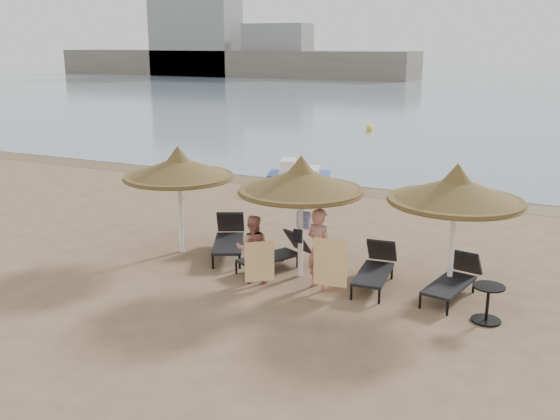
% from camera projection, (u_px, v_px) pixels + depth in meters
% --- Properties ---
extents(ground, '(160.00, 160.00, 0.00)m').
position_uv_depth(ground, '(273.00, 282.00, 14.08)').
color(ground, '#89694A').
rests_on(ground, ground).
extents(sea, '(200.00, 140.00, 0.03)m').
position_uv_depth(sea, '(528.00, 82.00, 84.14)').
color(sea, gray).
rests_on(sea, ground).
extents(wet_sand_strip, '(200.00, 1.60, 0.01)m').
position_uv_depth(wet_sand_strip, '(386.00, 194.00, 22.32)').
color(wet_sand_strip, brown).
rests_on(wet_sand_strip, ground).
extents(far_shore, '(150.00, 54.80, 12.00)m').
position_uv_depth(far_shore, '(347.00, 59.00, 91.69)').
color(far_shore, '#71695A').
rests_on(far_shore, ground).
extents(palapa_left, '(2.79, 2.79, 2.76)m').
position_uv_depth(palapa_left, '(178.00, 168.00, 15.60)').
color(palapa_left, white).
rests_on(palapa_left, ground).
extents(palapa_center, '(2.86, 2.86, 2.84)m').
position_uv_depth(palapa_center, '(301.00, 181.00, 13.90)').
color(palapa_center, white).
rests_on(palapa_center, ground).
extents(palapa_right, '(2.86, 2.86, 2.84)m').
position_uv_depth(palapa_right, '(456.00, 190.00, 12.99)').
color(palapa_right, white).
rests_on(palapa_right, ground).
extents(lounger_far_left, '(1.55, 2.21, 0.95)m').
position_uv_depth(lounger_far_left, '(229.00, 237.00, 15.93)').
color(lounger_far_left, black).
rests_on(lounger_far_left, ground).
extents(lounger_near_left, '(1.38, 1.93, 0.83)m').
position_uv_depth(lounger_near_left, '(277.00, 253.00, 14.91)').
color(lounger_near_left, black).
rests_on(lounger_near_left, ground).
extents(lounger_near_right, '(0.82, 2.02, 0.88)m').
position_uv_depth(lounger_near_right, '(376.00, 267.00, 13.90)').
color(lounger_near_right, black).
rests_on(lounger_near_right, ground).
extents(lounger_far_right, '(1.02, 2.02, 0.87)m').
position_uv_depth(lounger_far_right, '(454.00, 278.00, 13.26)').
color(lounger_far_right, black).
rests_on(lounger_far_right, ground).
extents(side_table, '(0.61, 0.61, 0.74)m').
position_uv_depth(side_table, '(487.00, 305.00, 12.03)').
color(side_table, black).
rests_on(side_table, ground).
extents(person_left, '(0.97, 0.81, 1.80)m').
position_uv_depth(person_left, '(253.00, 243.00, 13.93)').
color(person_left, '#B5705F').
rests_on(person_left, ground).
extents(person_right, '(1.14, 0.95, 2.12)m').
position_uv_depth(person_right, '(319.00, 242.00, 13.48)').
color(person_right, '#B5705F').
rests_on(person_right, ground).
extents(towel_left, '(0.53, 0.41, 0.92)m').
position_uv_depth(towel_left, '(260.00, 262.00, 13.55)').
color(towel_left, orange).
rests_on(towel_left, ground).
extents(towel_right, '(0.75, 0.05, 1.06)m').
position_uv_depth(towel_right, '(330.00, 263.00, 13.21)').
color(towel_right, orange).
rests_on(towel_right, ground).
extents(bag_patterned, '(0.32, 0.13, 0.39)m').
position_uv_depth(bag_patterned, '(304.00, 220.00, 14.31)').
color(bag_patterned, white).
rests_on(bag_patterned, ground).
extents(bag_dark, '(0.22, 0.09, 0.30)m').
position_uv_depth(bag_dark, '(298.00, 236.00, 14.08)').
color(bag_dark, black).
rests_on(bag_dark, ground).
extents(pedal_boat, '(2.60, 2.03, 1.06)m').
position_uv_depth(pedal_boat, '(298.00, 177.00, 23.13)').
color(pedal_boat, '#2441AB').
rests_on(pedal_boat, ground).
extents(buoy_left, '(0.40, 0.40, 0.40)m').
position_uv_depth(buoy_left, '(369.00, 128.00, 37.89)').
color(buoy_left, yellow).
rests_on(buoy_left, ground).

